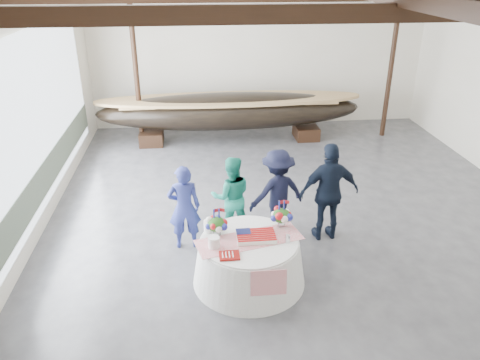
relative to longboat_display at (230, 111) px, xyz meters
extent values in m
cube|color=#3D3D42|center=(1.02, -4.53, -0.88)|extent=(10.00, 12.00, 0.01)
cube|color=silver|center=(1.02, 1.47, 1.37)|extent=(10.00, 0.02, 4.50)
cube|color=silver|center=(-3.98, -4.53, 1.37)|extent=(0.02, 12.00, 4.50)
cube|color=black|center=(1.02, -8.03, 3.37)|extent=(9.80, 0.12, 0.18)
cylinder|color=black|center=(-2.48, 0.00, 1.37)|extent=(0.14, 0.14, 4.50)
cylinder|color=black|center=(4.52, 0.00, 1.37)|extent=(0.14, 0.14, 4.50)
cube|color=silver|center=(-3.93, -3.53, 1.12)|extent=(0.02, 7.00, 3.20)
cube|color=#596654|center=(-3.92, -3.53, 0.02)|extent=(0.02, 7.00, 0.60)
cube|color=black|center=(-2.22, 0.00, -0.70)|extent=(0.65, 0.83, 0.37)
cube|color=black|center=(2.22, 0.00, -0.70)|extent=(0.65, 0.83, 0.37)
ellipsoid|color=black|center=(0.00, 0.00, -0.01)|extent=(7.39, 1.48, 1.02)
cube|color=#9E7A4C|center=(0.00, 0.00, 0.27)|extent=(5.91, 0.97, 0.06)
cone|color=silver|center=(-0.24, -6.49, -0.51)|extent=(1.80, 1.80, 0.74)
cylinder|color=silver|center=(-0.24, -6.49, -0.13)|extent=(1.53, 1.53, 0.04)
cube|color=red|center=(-0.24, -6.49, -0.11)|extent=(1.75, 0.94, 0.01)
cube|color=white|center=(-0.13, -6.47, -0.08)|extent=(0.60, 0.40, 0.07)
cylinder|color=white|center=(-0.79, -6.64, -0.02)|extent=(0.18, 0.18, 0.18)
cylinder|color=white|center=(-0.84, -6.17, -0.02)|extent=(0.18, 0.18, 0.19)
cube|color=maroon|center=(-0.58, -6.91, -0.10)|extent=(0.30, 0.24, 0.03)
cone|color=silver|center=(0.34, -6.61, -0.05)|extent=(0.09, 0.09, 0.12)
imported|color=navy|center=(-1.25, -5.36, -0.10)|extent=(0.59, 0.41, 1.58)
imported|color=#1A8971|center=(-0.39, -5.01, -0.11)|extent=(0.77, 0.60, 1.55)
imported|color=black|center=(0.46, -5.04, -0.05)|extent=(1.21, 0.90, 1.66)
imported|color=black|center=(1.35, -5.33, 0.05)|extent=(1.12, 0.53, 1.86)
camera|label=1|loc=(-1.01, -12.61, 3.83)|focal=35.00mm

